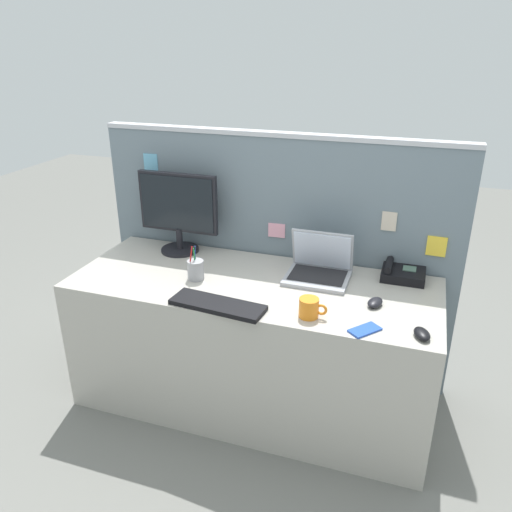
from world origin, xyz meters
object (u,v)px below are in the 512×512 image
desk_phone (402,273)px  computer_mouse_right_hand (375,302)px  desktop_monitor (178,209)px  laptop (319,267)px  keyboard_main (218,305)px  coffee_mug (309,308)px  computer_mouse_left_hand (422,334)px  pen_cup (196,269)px  cell_phone_blue_case (365,330)px

desk_phone → computer_mouse_right_hand: desk_phone is taller
desktop_monitor → laptop: bearing=-6.1°
laptop → keyboard_main: bearing=-128.6°
keyboard_main → computer_mouse_right_hand: bearing=25.1°
desktop_monitor → computer_mouse_right_hand: 1.18m
laptop → coffee_mug: size_ratio=2.51×
coffee_mug → computer_mouse_right_hand: bearing=36.3°
computer_mouse_left_hand → pen_cup: pen_cup is taller
laptop → computer_mouse_right_hand: laptop is taller
desktop_monitor → desk_phone: size_ratio=2.15×
laptop → computer_mouse_right_hand: size_ratio=3.12×
desktop_monitor → pen_cup: 0.44m
desktop_monitor → desk_phone: bearing=1.2°
pen_cup → laptop: bearing=21.0°
keyboard_main → coffee_mug: 0.41m
laptop → desktop_monitor: bearing=173.9°
desk_phone → coffee_mug: bearing=-124.2°
coffee_mug → desk_phone: bearing=55.8°
desk_phone → coffee_mug: (-0.35, -0.52, 0.02)m
desktop_monitor → laptop: 0.84m
laptop → cell_phone_blue_case: laptop is taller
desktop_monitor → cell_phone_blue_case: size_ratio=3.40×
desk_phone → cell_phone_blue_case: size_ratio=1.58×
desktop_monitor → keyboard_main: 0.74m
desktop_monitor → pen_cup: desktop_monitor is taller
keyboard_main → laptop: bearing=56.8°
desk_phone → cell_phone_blue_case: (-0.11, -0.56, -0.02)m
desk_phone → pen_cup: 1.03m
pen_cup → keyboard_main: bearing=-47.4°
desk_phone → cell_phone_blue_case: 0.57m
keyboard_main → computer_mouse_left_hand: 0.88m
desk_phone → computer_mouse_left_hand: 0.55m
desk_phone → keyboard_main: 0.95m
desktop_monitor → cell_phone_blue_case: desktop_monitor is taller
computer_mouse_left_hand → cell_phone_blue_case: computer_mouse_left_hand is taller
desk_phone → desktop_monitor: bearing=-178.8°
desk_phone → keyboard_main: bearing=-143.3°
desk_phone → coffee_mug: size_ratio=1.70×
computer_mouse_right_hand → pen_cup: (-0.88, -0.01, 0.04)m
cell_phone_blue_case → coffee_mug: 0.25m
laptop → computer_mouse_left_hand: 0.67m
computer_mouse_left_hand → coffee_mug: (-0.47, 0.02, 0.03)m
desktop_monitor → pen_cup: size_ratio=2.55×
desk_phone → keyboard_main: desk_phone is taller
desktop_monitor → computer_mouse_left_hand: size_ratio=4.55×
desktop_monitor → desk_phone: 1.23m
pen_cup → cell_phone_blue_case: bearing=-14.6°
cell_phone_blue_case → coffee_mug: size_ratio=1.08×
keyboard_main → cell_phone_blue_case: 0.65m
laptop → keyboard_main: laptop is taller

